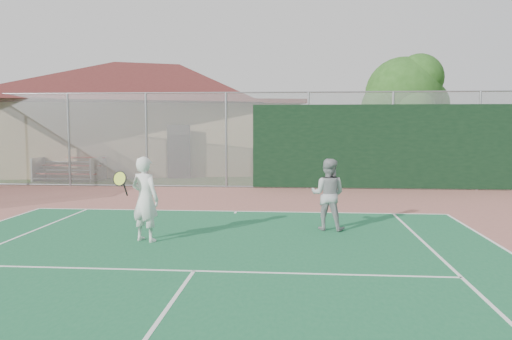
% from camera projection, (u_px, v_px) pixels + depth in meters
% --- Properties ---
extents(back_fence, '(20.08, 0.11, 3.53)m').
position_uv_depth(back_fence, '(311.00, 143.00, 18.06)').
color(back_fence, gray).
rests_on(back_fence, ground).
extents(clubhouse, '(16.35, 12.58, 6.32)m').
position_uv_depth(clubhouse, '(157.00, 108.00, 26.00)').
color(clubhouse, tan).
rests_on(clubhouse, ground).
extents(bleachers, '(2.66, 1.67, 0.97)m').
position_uv_depth(bleachers, '(70.00, 168.00, 20.96)').
color(bleachers, '#B03528').
rests_on(bleachers, ground).
extents(tree, '(3.77, 3.57, 5.25)m').
position_uv_depth(tree, '(405.00, 98.00, 20.90)').
color(tree, '#382614').
rests_on(tree, ground).
extents(player_white_front, '(0.93, 0.73, 1.69)m').
position_uv_depth(player_white_front, '(145.00, 200.00, 9.84)').
color(player_white_front, silver).
rests_on(player_white_front, ground).
extents(player_grey_back, '(0.89, 0.76, 1.57)m').
position_uv_depth(player_grey_back, '(328.00, 195.00, 10.94)').
color(player_grey_back, '#989A9D').
rests_on(player_grey_back, ground).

